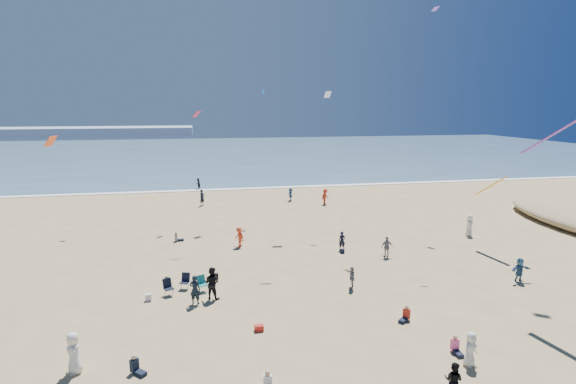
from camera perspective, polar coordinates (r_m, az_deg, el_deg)
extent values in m
cube|color=#476B84|center=(111.27, -9.84, 4.93)|extent=(220.00, 100.00, 0.06)
cube|color=white|center=(61.75, -8.55, 0.32)|extent=(220.00, 1.20, 0.08)
cube|color=#7A8EA8|center=(194.55, -28.58, 6.71)|extent=(110.00, 20.00, 3.20)
imported|color=silver|center=(22.16, -25.55, -17.94)|extent=(0.84, 1.03, 1.82)
imported|color=black|center=(27.28, -9.65, -11.33)|extent=(1.17, 1.08, 1.94)
imported|color=#325E8A|center=(53.85, 0.31, -0.31)|extent=(0.55, 1.46, 1.55)
imported|color=#2F5981|center=(33.00, 27.35, -8.77)|extent=(1.52, 0.62, 1.59)
imported|color=gray|center=(34.76, 12.44, -6.82)|extent=(0.93, 0.39, 1.59)
imported|color=black|center=(52.12, -10.85, -0.71)|extent=(0.79, 0.80, 1.87)
imported|color=red|center=(52.12, 4.74, -0.58)|extent=(1.32, 1.26, 1.80)
imported|color=silver|center=(42.47, 22.03, -3.95)|extent=(0.83, 1.04, 1.86)
imported|color=black|center=(26.79, -11.73, -12.06)|extent=(0.73, 0.60, 1.73)
imported|color=red|center=(36.63, -6.20, -5.69)|extent=(1.08, 1.20, 1.61)
imported|color=black|center=(62.55, -11.36, 1.04)|extent=(0.90, 0.94, 1.53)
imported|color=black|center=(35.83, 6.88, -6.18)|extent=(0.57, 0.39, 1.50)
imported|color=gray|center=(28.56, 8.12, -10.75)|extent=(0.57, 0.92, 1.46)
imported|color=silver|center=(22.20, 22.15, -18.00)|extent=(0.90, 0.77, 1.55)
imported|color=black|center=(19.90, 20.26, -21.52)|extent=(0.91, 0.92, 1.50)
cube|color=silver|center=(28.13, -17.30, -12.67)|extent=(0.35, 0.20, 0.40)
cube|color=black|center=(30.38, -9.12, -10.53)|extent=(0.30, 0.22, 0.38)
cube|color=red|center=(23.77, -3.70, -16.86)|extent=(0.45, 0.30, 0.30)
cube|color=black|center=(35.24, 6.94, -7.46)|extent=(0.28, 0.18, 0.34)
cube|color=blue|center=(46.10, -3.17, 12.58)|extent=(0.43, 0.70, 0.41)
cube|color=#E94711|center=(24.70, -27.92, 5.72)|extent=(0.48, 0.87, 0.50)
cube|color=white|center=(41.66, 5.06, 12.23)|extent=(0.74, 0.73, 0.59)
cube|color=red|center=(34.05, -11.54, 9.67)|extent=(0.67, 0.86, 0.45)
cube|color=#6C2FA2|center=(47.94, 18.21, 21.22)|extent=(0.72, 0.75, 0.49)
cube|color=#6828A3|center=(27.73, 30.52, 6.25)|extent=(0.35, 3.14, 2.21)
cube|color=#F7A71A|center=(38.62, 24.34, 0.70)|extent=(0.35, 2.64, 1.87)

